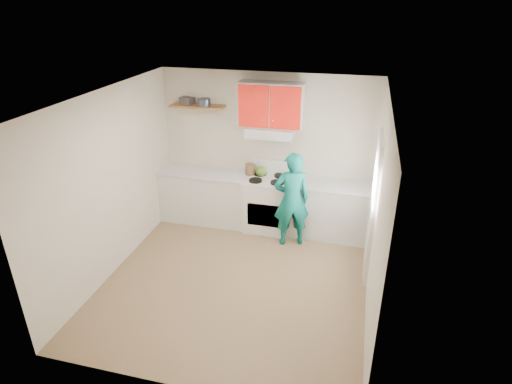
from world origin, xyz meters
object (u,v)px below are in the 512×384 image
(kettle, at_px, (261,171))
(crock, at_px, (250,170))
(stove, at_px, (268,204))
(person, at_px, (292,200))
(tin, at_px, (204,102))

(kettle, relative_size, crock, 0.93)
(stove, relative_size, person, 0.59)
(crock, bearing_deg, kettle, -3.57)
(tin, bearing_deg, kettle, -2.60)
(stove, bearing_deg, kettle, 145.92)
(tin, distance_m, kettle, 1.46)
(tin, distance_m, crock, 1.34)
(kettle, distance_m, crock, 0.19)
(stove, distance_m, kettle, 0.57)
(stove, xyz_separation_m, person, (0.47, -0.40, 0.32))
(kettle, height_order, person, person)
(kettle, distance_m, person, 0.82)
(stove, xyz_separation_m, crock, (-0.34, 0.11, 0.54))
(stove, xyz_separation_m, tin, (-1.11, 0.14, 1.64))
(tin, xyz_separation_m, crock, (0.78, -0.03, -1.10))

